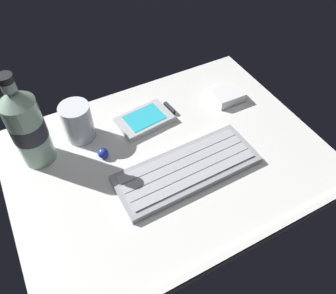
% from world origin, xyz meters
% --- Properties ---
extents(ground_plane, '(0.64, 0.48, 0.03)m').
position_xyz_m(ground_plane, '(0.00, -0.00, -0.01)').
color(ground_plane, silver).
extents(keyboard, '(0.29, 0.12, 0.02)m').
position_xyz_m(keyboard, '(0.02, -0.05, 0.01)').
color(keyboard, '#93969B').
rests_on(keyboard, ground_plane).
extents(handheld_device, '(0.13, 0.09, 0.02)m').
position_xyz_m(handheld_device, '(0.01, 0.12, 0.01)').
color(handheld_device, '#B7BABF').
rests_on(handheld_device, ground_plane).
extents(juice_cup, '(0.06, 0.06, 0.09)m').
position_xyz_m(juice_cup, '(-0.14, 0.14, 0.04)').
color(juice_cup, silver).
rests_on(juice_cup, ground_plane).
extents(water_bottle, '(0.07, 0.07, 0.21)m').
position_xyz_m(water_bottle, '(-0.23, 0.12, 0.09)').
color(water_bottle, '#9EC1A8').
rests_on(water_bottle, ground_plane).
extents(charger_block, '(0.07, 0.06, 0.02)m').
position_xyz_m(charger_block, '(0.21, 0.09, 0.01)').
color(charger_block, white).
rests_on(charger_block, ground_plane).
extents(trackball_mouse, '(0.02, 0.02, 0.02)m').
position_xyz_m(trackball_mouse, '(-0.12, 0.06, 0.01)').
color(trackball_mouse, '#2338B2').
rests_on(trackball_mouse, ground_plane).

